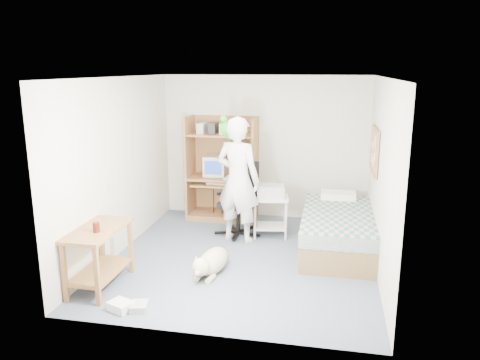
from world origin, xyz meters
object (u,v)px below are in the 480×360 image
Objects in this scene: office_chair at (240,209)px; bed at (338,230)px; dog at (211,262)px; printer_cart at (270,210)px; person at (238,180)px; computer_hutch at (223,173)px; side_desk at (99,249)px.

bed is at bearing 4.21° from office_chair.
dog is 1.66m from printer_cart.
person is 1.95× the size of dog.
bed reaches higher than dog.
dog is (-0.07, -1.56, -0.25)m from office_chair.
computer_hutch reaches higher than dog.
computer_hutch is at bearing 138.72° from office_chair.
person is at bearing -157.06° from printer_cart.
computer_hutch is 0.97m from office_chair.
bed is 1.74× the size of office_chair.
computer_hutch is at bearing 132.18° from printer_cart.
side_desk is at bearing 71.92° from person.
printer_cart is at bearing 14.24° from office_chair.
side_desk is 0.86× the size of office_chair.
side_desk reaches higher than printer_cart.
printer_cart is (0.50, -0.03, 0.02)m from office_chair.
bed is 1.05× the size of person.
dog is at bearing -143.46° from bed.
person reaches higher than dog.
bed is 1.59m from office_chair.
dog is at bearing 102.77° from person.
side_desk is 2.35m from person.
printer_cart is at bearing -131.19° from person.
computer_hutch reaches higher than bed.
office_chair is at bearing 96.10° from dog.
side_desk reaches higher than bed.
side_desk is at bearing -106.14° from computer_hutch.
office_chair is 0.63m from person.
computer_hutch is at bearing 108.22° from dog.
office_chair is at bearing 168.37° from printer_cart.
printer_cart is at bearing 50.04° from side_desk.
computer_hutch is 2.44m from dog.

